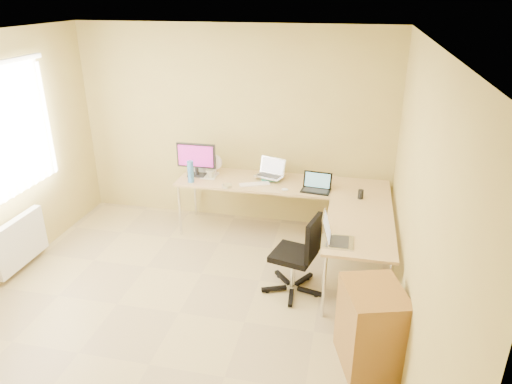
% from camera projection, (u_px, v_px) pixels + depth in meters
% --- Properties ---
extents(floor, '(4.50, 4.50, 0.00)m').
position_uv_depth(floor, '(179.00, 313.00, 4.68)').
color(floor, tan).
rests_on(floor, ground).
extents(ceiling, '(4.50, 4.50, 0.00)m').
position_uv_depth(ceiling, '(157.00, 40.00, 3.65)').
color(ceiling, white).
rests_on(ceiling, ground).
extents(wall_back, '(4.50, 0.00, 4.50)m').
position_uv_depth(wall_back, '(234.00, 127.00, 6.18)').
color(wall_back, tan).
rests_on(wall_back, ground).
extents(wall_right, '(0.00, 4.50, 4.50)m').
position_uv_depth(wall_right, '(416.00, 216.00, 3.76)').
color(wall_right, tan).
rests_on(wall_right, ground).
extents(desk_main, '(2.65, 0.70, 0.73)m').
position_uv_depth(desk_main, '(281.00, 209.00, 6.05)').
color(desk_main, tan).
rests_on(desk_main, ground).
extents(desk_return, '(0.70, 1.30, 0.73)m').
position_uv_depth(desk_return, '(357.00, 257.00, 4.97)').
color(desk_return, tan).
rests_on(desk_return, ground).
extents(monitor, '(0.51, 0.17, 0.44)m').
position_uv_depth(monitor, '(196.00, 160.00, 6.04)').
color(monitor, black).
rests_on(monitor, desk_main).
extents(book_stack, '(0.29, 0.34, 0.05)m').
position_uv_depth(book_stack, '(269.00, 176.00, 6.04)').
color(book_stack, '#25776C').
rests_on(book_stack, desk_main).
extents(laptop_center, '(0.41, 0.36, 0.22)m').
position_uv_depth(laptop_center, '(270.00, 168.00, 5.92)').
color(laptop_center, silver).
rests_on(laptop_center, desk_main).
extents(laptop_black, '(0.37, 0.29, 0.22)m').
position_uv_depth(laptop_black, '(316.00, 183.00, 5.61)').
color(laptop_black, black).
rests_on(laptop_black, desk_main).
extents(keyboard, '(0.39, 0.25, 0.02)m').
position_uv_depth(keyboard, '(254.00, 184.00, 5.83)').
color(keyboard, white).
rests_on(keyboard, desk_main).
extents(mouse, '(0.09, 0.06, 0.03)m').
position_uv_depth(mouse, '(285.00, 189.00, 5.66)').
color(mouse, white).
rests_on(mouse, desk_main).
extents(mug, '(0.12, 0.12, 0.11)m').
position_uv_depth(mug, '(211.00, 174.00, 6.04)').
color(mug, beige).
rests_on(mug, desk_main).
extents(cd_stack, '(0.16, 0.16, 0.03)m').
position_uv_depth(cd_stack, '(227.00, 186.00, 5.76)').
color(cd_stack, white).
rests_on(cd_stack, desk_main).
extents(water_bottle, '(0.10, 0.10, 0.28)m').
position_uv_depth(water_bottle, '(191.00, 172.00, 5.87)').
color(water_bottle, '#3B78BD').
rests_on(water_bottle, desk_main).
extents(papers, '(0.20, 0.28, 0.01)m').
position_uv_depth(papers, '(210.00, 176.00, 6.11)').
color(papers, silver).
rests_on(papers, desk_main).
extents(white_box, '(0.29, 0.24, 0.09)m').
position_uv_depth(white_box, '(202.00, 167.00, 6.29)').
color(white_box, silver).
rests_on(white_box, desk_main).
extents(desk_fan, '(0.22, 0.22, 0.25)m').
position_uv_depth(desk_fan, '(216.00, 165.00, 6.12)').
color(desk_fan, silver).
rests_on(desk_fan, desk_main).
extents(black_cup, '(0.07, 0.07, 0.11)m').
position_uv_depth(black_cup, '(361.00, 194.00, 5.43)').
color(black_cup, black).
rests_on(black_cup, desk_main).
extents(laptop_return, '(0.36, 0.28, 0.24)m').
position_uv_depth(laptop_return, '(338.00, 232.00, 4.45)').
color(laptop_return, silver).
rests_on(laptop_return, desk_return).
extents(office_chair, '(0.65, 0.65, 0.90)m').
position_uv_depth(office_chair, '(293.00, 249.00, 4.84)').
color(office_chair, black).
rests_on(office_chair, ground).
extents(cabinet, '(0.61, 0.68, 0.79)m').
position_uv_depth(cabinet, '(371.00, 329.00, 3.91)').
color(cabinet, brown).
rests_on(cabinet, ground).
extents(radiator, '(0.09, 0.80, 0.55)m').
position_uv_depth(radiator, '(20.00, 242.00, 5.29)').
color(radiator, white).
rests_on(radiator, ground).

